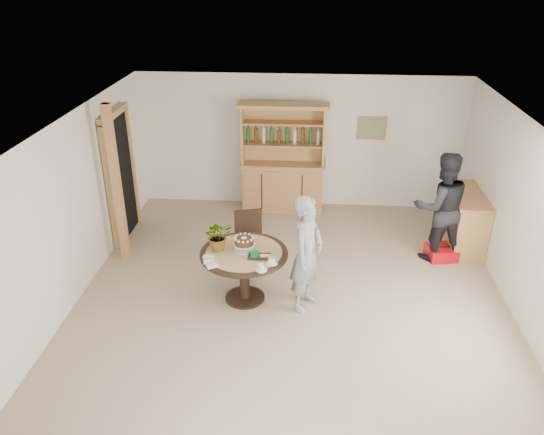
{
  "coord_description": "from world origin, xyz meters",
  "views": [
    {
      "loc": [
        0.19,
        -5.97,
        4.35
      ],
      "look_at": [
        -0.31,
        0.69,
        1.05
      ],
      "focal_mm": 35.0,
      "sensor_mm": 36.0,
      "label": 1
    }
  ],
  "objects_px": {
    "red_suitcase": "(446,252)",
    "dining_table": "(244,262)",
    "hutch": "(283,175)",
    "sideboard": "(463,220)",
    "dining_chair": "(250,237)",
    "adult_person": "(441,207)",
    "teen_boy": "(307,254)"
  },
  "relations": [
    {
      "from": "sideboard",
      "to": "red_suitcase",
      "type": "relative_size",
      "value": 1.9
    },
    {
      "from": "dining_chair",
      "to": "teen_boy",
      "type": "height_order",
      "value": "teen_boy"
    },
    {
      "from": "dining_table",
      "to": "adult_person",
      "type": "xyz_separation_m",
      "value": [
        2.89,
        1.38,
        0.28
      ]
    },
    {
      "from": "sideboard",
      "to": "dining_table",
      "type": "relative_size",
      "value": 1.05
    },
    {
      "from": "dining_table",
      "to": "adult_person",
      "type": "distance_m",
      "value": 3.21
    },
    {
      "from": "teen_boy",
      "to": "hutch",
      "type": "bearing_deg",
      "value": 31.3
    },
    {
      "from": "adult_person",
      "to": "teen_boy",
      "type": "bearing_deg",
      "value": 26.27
    },
    {
      "from": "sideboard",
      "to": "dining_chair",
      "type": "bearing_deg",
      "value": -164.16
    },
    {
      "from": "teen_boy",
      "to": "adult_person",
      "type": "bearing_deg",
      "value": -31.67
    },
    {
      "from": "hutch",
      "to": "dining_table",
      "type": "height_order",
      "value": "hutch"
    },
    {
      "from": "dining_chair",
      "to": "red_suitcase",
      "type": "height_order",
      "value": "dining_chair"
    },
    {
      "from": "sideboard",
      "to": "red_suitcase",
      "type": "xyz_separation_m",
      "value": [
        -0.32,
        -0.43,
        -0.37
      ]
    },
    {
      "from": "hutch",
      "to": "sideboard",
      "type": "relative_size",
      "value": 1.62
    },
    {
      "from": "sideboard",
      "to": "adult_person",
      "type": "bearing_deg",
      "value": -140.7
    },
    {
      "from": "dining_chair",
      "to": "adult_person",
      "type": "height_order",
      "value": "adult_person"
    },
    {
      "from": "teen_boy",
      "to": "red_suitcase",
      "type": "distance_m",
      "value": 2.76
    },
    {
      "from": "hutch",
      "to": "sideboard",
      "type": "height_order",
      "value": "hutch"
    },
    {
      "from": "sideboard",
      "to": "dining_chair",
      "type": "distance_m",
      "value": 3.55
    },
    {
      "from": "sideboard",
      "to": "dining_table",
      "type": "height_order",
      "value": "sideboard"
    },
    {
      "from": "dining_chair",
      "to": "teen_boy",
      "type": "bearing_deg",
      "value": -62.69
    },
    {
      "from": "dining_table",
      "to": "adult_person",
      "type": "bearing_deg",
      "value": 25.56
    },
    {
      "from": "sideboard",
      "to": "dining_table",
      "type": "bearing_deg",
      "value": -152.12
    },
    {
      "from": "dining_chair",
      "to": "red_suitcase",
      "type": "xyz_separation_m",
      "value": [
        3.1,
        0.54,
        -0.43
      ]
    },
    {
      "from": "dining_table",
      "to": "hutch",
      "type": "bearing_deg",
      "value": 83.35
    },
    {
      "from": "dining_table",
      "to": "sideboard",
      "type": "bearing_deg",
      "value": 27.88
    },
    {
      "from": "red_suitcase",
      "to": "hutch",
      "type": "bearing_deg",
      "value": 138.12
    },
    {
      "from": "dining_chair",
      "to": "adult_person",
      "type": "bearing_deg",
      "value": -5.17
    },
    {
      "from": "teen_boy",
      "to": "red_suitcase",
      "type": "height_order",
      "value": "teen_boy"
    },
    {
      "from": "sideboard",
      "to": "teen_boy",
      "type": "xyz_separation_m",
      "value": [
        -2.54,
        -1.9,
        0.35
      ]
    },
    {
      "from": "red_suitcase",
      "to": "dining_table",
      "type": "bearing_deg",
      "value": -166.35
    },
    {
      "from": "adult_person",
      "to": "sideboard",
      "type": "bearing_deg",
      "value": -150.45
    },
    {
      "from": "hutch",
      "to": "adult_person",
      "type": "height_order",
      "value": "hutch"
    }
  ]
}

